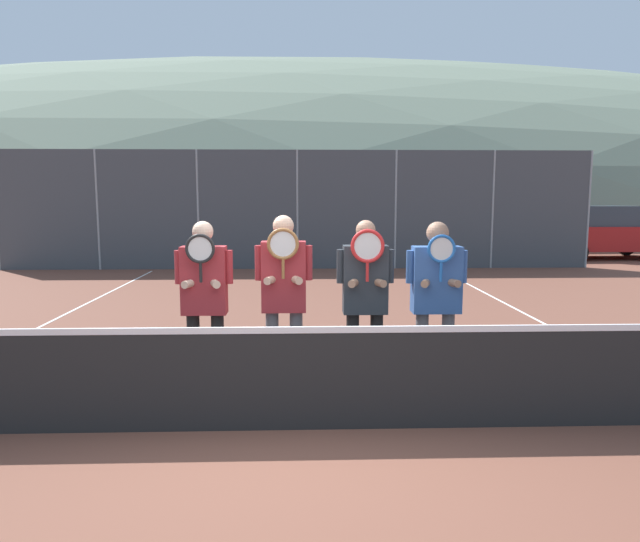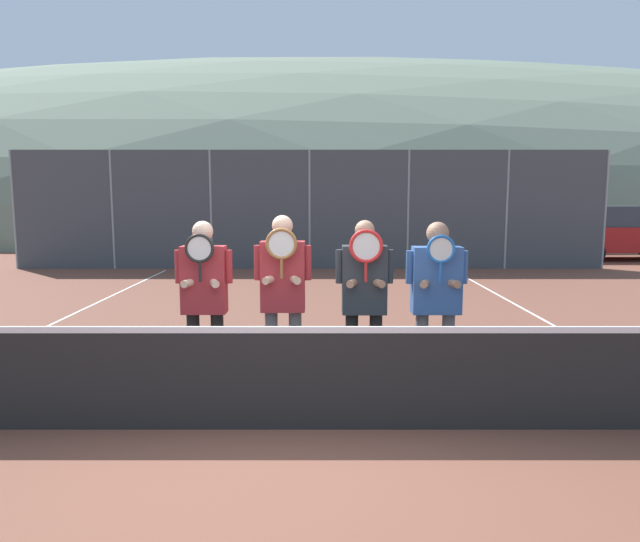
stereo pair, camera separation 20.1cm
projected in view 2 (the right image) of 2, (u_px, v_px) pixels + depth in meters
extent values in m
plane|color=brown|center=(287.00, 429.00, 5.04)|extent=(120.00, 120.00, 0.00)
ellipsoid|color=slate|center=(317.00, 218.00, 57.38)|extent=(133.44, 74.13, 25.95)
cube|color=#9EA3A8|center=(279.00, 207.00, 24.84)|extent=(15.26, 5.00, 3.26)
cube|color=brown|center=(279.00, 164.00, 24.60)|extent=(15.76, 5.50, 0.36)
cylinder|color=gray|center=(14.00, 210.00, 16.16)|extent=(0.06, 0.06, 3.36)
cylinder|color=gray|center=(113.00, 210.00, 16.16)|extent=(0.06, 0.06, 3.36)
cylinder|color=gray|center=(211.00, 210.00, 16.16)|extent=(0.06, 0.06, 3.36)
cylinder|color=gray|center=(310.00, 210.00, 16.16)|extent=(0.06, 0.06, 3.36)
cylinder|color=gray|center=(409.00, 210.00, 16.16)|extent=(0.06, 0.06, 3.36)
cylinder|color=gray|center=(507.00, 210.00, 16.15)|extent=(0.06, 0.06, 3.36)
cylinder|color=gray|center=(606.00, 210.00, 16.15)|extent=(0.06, 0.06, 3.36)
cube|color=#42474C|center=(310.00, 210.00, 16.16)|extent=(16.81, 0.02, 3.36)
cube|color=black|center=(287.00, 381.00, 4.99)|extent=(10.67, 0.02, 0.88)
cube|color=white|center=(286.00, 330.00, 4.93)|extent=(10.67, 0.03, 0.06)
cube|color=white|center=(13.00, 343.00, 8.02)|extent=(0.05, 16.00, 0.01)
cube|color=white|center=(586.00, 343.00, 8.01)|extent=(0.05, 16.00, 0.01)
cylinder|color=black|center=(194.00, 354.00, 5.87)|extent=(0.13, 0.13, 0.87)
cylinder|color=black|center=(218.00, 354.00, 5.87)|extent=(0.13, 0.13, 0.87)
cube|color=maroon|center=(204.00, 280.00, 5.77)|extent=(0.45, 0.22, 0.69)
sphere|color=#DBB293|center=(203.00, 231.00, 5.71)|extent=(0.21, 0.21, 0.21)
cylinder|color=maroon|center=(179.00, 267.00, 5.76)|extent=(0.08, 0.08, 0.34)
cylinder|color=maroon|center=(229.00, 267.00, 5.76)|extent=(0.08, 0.08, 0.34)
cylinder|color=#DBB293|center=(191.00, 282.00, 5.69)|extent=(0.16, 0.27, 0.08)
cylinder|color=#DBB293|center=(214.00, 282.00, 5.69)|extent=(0.16, 0.27, 0.08)
cylinder|color=black|center=(200.00, 272.00, 5.58)|extent=(0.03, 0.03, 0.20)
torus|color=black|center=(200.00, 248.00, 5.55)|extent=(0.29, 0.03, 0.29)
cylinder|color=silver|center=(200.00, 248.00, 5.55)|extent=(0.24, 0.00, 0.24)
cylinder|color=#56565B|center=(272.00, 354.00, 5.84)|extent=(0.13, 0.13, 0.89)
cylinder|color=#56565B|center=(296.00, 354.00, 5.84)|extent=(0.13, 0.13, 0.89)
cube|color=maroon|center=(283.00, 276.00, 5.73)|extent=(0.44, 0.22, 0.71)
sphere|color=tan|center=(283.00, 226.00, 5.67)|extent=(0.21, 0.21, 0.21)
cylinder|color=maroon|center=(259.00, 263.00, 5.71)|extent=(0.08, 0.08, 0.35)
cylinder|color=maroon|center=(308.00, 263.00, 5.71)|extent=(0.08, 0.08, 0.35)
cylinder|color=tan|center=(271.00, 279.00, 5.65)|extent=(0.16, 0.27, 0.08)
cylinder|color=tan|center=(294.00, 279.00, 5.65)|extent=(0.16, 0.27, 0.08)
cylinder|color=#936033|center=(282.00, 268.00, 5.54)|extent=(0.03, 0.03, 0.20)
torus|color=#936033|center=(282.00, 244.00, 5.51)|extent=(0.31, 0.03, 0.31)
cylinder|color=silver|center=(282.00, 244.00, 5.51)|extent=(0.26, 0.00, 0.26)
cylinder|color=black|center=(352.00, 355.00, 5.83)|extent=(0.13, 0.13, 0.87)
cylinder|color=black|center=(376.00, 355.00, 5.83)|extent=(0.13, 0.13, 0.87)
cube|color=#282D33|center=(365.00, 280.00, 5.73)|extent=(0.45, 0.22, 0.69)
sphere|color=#997056|center=(365.00, 230.00, 5.67)|extent=(0.20, 0.20, 0.20)
cylinder|color=#282D33|center=(340.00, 266.00, 5.71)|extent=(0.08, 0.08, 0.34)
cylinder|color=#282D33|center=(390.00, 266.00, 5.71)|extent=(0.08, 0.08, 0.34)
cylinder|color=#997056|center=(354.00, 282.00, 5.64)|extent=(0.16, 0.27, 0.08)
cylinder|color=#997056|center=(377.00, 282.00, 5.64)|extent=(0.16, 0.27, 0.08)
cylinder|color=red|center=(366.00, 272.00, 5.54)|extent=(0.03, 0.03, 0.20)
torus|color=red|center=(367.00, 246.00, 5.51)|extent=(0.33, 0.04, 0.33)
cylinder|color=silver|center=(367.00, 246.00, 5.51)|extent=(0.27, 0.00, 0.27)
cylinder|color=#56565B|center=(422.00, 354.00, 5.88)|extent=(0.13, 0.13, 0.86)
cylinder|color=#56565B|center=(448.00, 354.00, 5.88)|extent=(0.13, 0.13, 0.86)
cube|color=#335693|center=(437.00, 280.00, 5.79)|extent=(0.49, 0.22, 0.68)
sphere|color=#997056|center=(438.00, 233.00, 5.72)|extent=(0.23, 0.23, 0.23)
cylinder|color=#335693|center=(410.00, 267.00, 5.77)|extent=(0.08, 0.08, 0.34)
cylinder|color=#335693|center=(464.00, 267.00, 5.77)|extent=(0.08, 0.08, 0.34)
cylinder|color=#997056|center=(426.00, 283.00, 5.70)|extent=(0.16, 0.27, 0.08)
cylinder|color=#997056|center=(451.00, 283.00, 5.70)|extent=(0.16, 0.27, 0.08)
cylinder|color=#1E5BAD|center=(441.00, 272.00, 5.59)|extent=(0.03, 0.03, 0.20)
torus|color=#1E5BAD|center=(441.00, 249.00, 5.56)|extent=(0.28, 0.03, 0.28)
cylinder|color=silver|center=(441.00, 249.00, 5.56)|extent=(0.23, 0.00, 0.23)
cube|color=maroon|center=(163.00, 237.00, 18.57)|extent=(4.34, 1.88, 0.87)
cube|color=#2D3842|center=(162.00, 213.00, 18.47)|extent=(2.39, 1.73, 0.71)
cylinder|color=black|center=(200.00, 254.00, 17.67)|extent=(0.60, 0.16, 0.60)
cylinder|color=black|center=(212.00, 248.00, 19.57)|extent=(0.60, 0.16, 0.60)
cylinder|color=black|center=(110.00, 254.00, 17.67)|extent=(0.60, 0.16, 0.60)
cylinder|color=black|center=(130.00, 248.00, 19.57)|extent=(0.60, 0.16, 0.60)
cube|color=maroon|center=(314.00, 239.00, 18.72)|extent=(4.35, 1.79, 0.77)
cube|color=#2D3842|center=(314.00, 217.00, 18.63)|extent=(2.39, 1.65, 0.63)
cylinder|color=black|center=(359.00, 253.00, 17.86)|extent=(0.60, 0.16, 0.60)
cylinder|color=black|center=(355.00, 248.00, 19.68)|extent=(0.60, 0.16, 0.60)
cylinder|color=black|center=(269.00, 253.00, 17.87)|extent=(0.60, 0.16, 0.60)
cylinder|color=black|center=(273.00, 248.00, 19.68)|extent=(0.60, 0.16, 0.60)
cube|color=slate|center=(469.00, 238.00, 18.93)|extent=(4.78, 1.80, 0.79)
cube|color=#2D3842|center=(469.00, 216.00, 18.83)|extent=(2.63, 1.65, 0.65)
cylinder|color=black|center=(525.00, 252.00, 18.07)|extent=(0.60, 0.16, 0.60)
cylinder|color=black|center=(506.00, 247.00, 19.89)|extent=(0.60, 0.16, 0.60)
cylinder|color=black|center=(427.00, 252.00, 18.07)|extent=(0.60, 0.16, 0.60)
cylinder|color=black|center=(417.00, 247.00, 19.89)|extent=(0.60, 0.16, 0.60)
cube|color=maroon|center=(623.00, 238.00, 18.72)|extent=(4.11, 1.89, 0.80)
cube|color=#2D3842|center=(624.00, 216.00, 18.62)|extent=(2.26, 1.74, 0.65)
cylinder|color=black|center=(596.00, 253.00, 17.81)|extent=(0.60, 0.16, 0.60)
cylinder|color=black|center=(569.00, 248.00, 19.73)|extent=(0.60, 0.16, 0.60)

